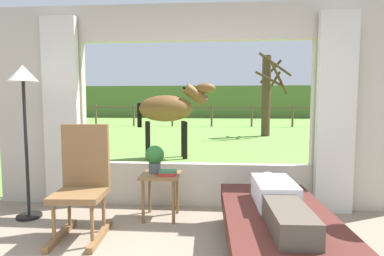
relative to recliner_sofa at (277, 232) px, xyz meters
The scene contains 15 objects.
back_wall_with_window 1.86m from the recliner_sofa, 121.48° to the left, with size 5.20×0.12×2.55m.
curtain_panel_left 2.93m from the recliner_sofa, 154.72° to the left, with size 0.44×0.10×2.40m, color beige.
curtain_panel_right 1.77m from the recliner_sofa, 53.22° to the left, with size 0.44×0.10×2.40m, color beige.
outdoor_pasture_lawn 12.25m from the recliner_sofa, 93.78° to the left, with size 36.00×21.68×0.02m, color olive.
distant_hill_ridge 22.10m from the recliner_sofa, 92.10° to the left, with size 36.00×2.00×2.40m, color #526C32.
recliner_sofa is the anchor object (origin of this frame).
reclining_person 0.31m from the recliner_sofa, 90.00° to the right, with size 0.36×1.43×0.22m.
rocking_chair 1.93m from the recliner_sofa, behind, with size 0.51×0.71×1.12m.
side_table 1.45m from the recliner_sofa, 144.61° to the left, with size 0.44×0.44×0.52m.
potted_plant 1.61m from the recliner_sofa, 144.52° to the left, with size 0.22×0.22×0.32m.
book_stack 1.36m from the recliner_sofa, 144.50° to the left, with size 0.20×0.15×0.06m.
floor_lamp_left 3.05m from the recliner_sofa, 165.05° to the left, with size 0.32×0.32×1.76m.
horse 4.89m from the recliner_sofa, 109.63° to the left, with size 1.82×0.82×1.73m.
pasture_tree 9.46m from the recliner_sofa, 82.00° to the left, with size 1.34×1.42×2.97m.
pasture_fence_line 13.44m from the recliner_sofa, 93.45° to the left, with size 16.10×0.10×1.10m.
Camera 1 is at (0.29, -1.81, 1.37)m, focal length 29.98 mm.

